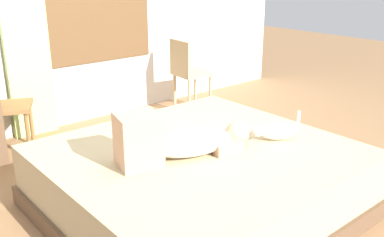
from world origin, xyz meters
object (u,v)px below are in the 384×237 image
Objects in this scene: bed at (200,180)px; chair_spare at (187,70)px; person_lying at (180,141)px; cat at (275,131)px; chair_by_desk at (0,102)px.

bed is 2.22m from chair_spare.
chair_spare reaches higher than person_lying.
bed is 2.32× the size of chair_spare.
cat is (0.53, -0.22, 0.30)m from bed.
chair_by_desk is 1.00× the size of chair_spare.
cat is at bearing -22.36° from bed.
person_lying is 2.95× the size of cat.
chair_spare is (1.53, 1.75, -0.07)m from person_lying.
cat is 0.37× the size of chair_spare.
chair_by_desk is at bearing 176.97° from chair_spare.
bed is 6.29× the size of cat.
cat is at bearing -112.45° from chair_spare.
bed is 0.39m from person_lying.
cat reaches higher than bed.
chair_by_desk is (-0.73, 1.86, 0.28)m from bed.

